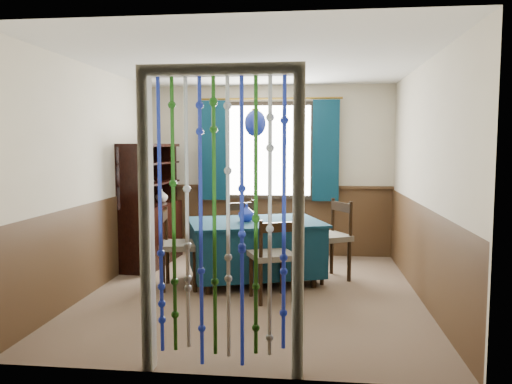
# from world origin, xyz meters

# --- Properties ---
(floor) EXTENTS (4.00, 4.00, 0.00)m
(floor) POSITION_xyz_m (0.00, 0.00, 0.00)
(floor) COLOR brown
(floor) RESTS_ON ground
(ceiling) EXTENTS (4.00, 4.00, 0.00)m
(ceiling) POSITION_xyz_m (0.00, 0.00, 2.50)
(ceiling) COLOR silver
(ceiling) RESTS_ON ground
(wall_back) EXTENTS (3.60, 0.00, 3.60)m
(wall_back) POSITION_xyz_m (0.00, 2.00, 1.25)
(wall_back) COLOR beige
(wall_back) RESTS_ON ground
(wall_front) EXTENTS (3.60, 0.00, 3.60)m
(wall_front) POSITION_xyz_m (0.00, -2.00, 1.25)
(wall_front) COLOR beige
(wall_front) RESTS_ON ground
(wall_left) EXTENTS (0.00, 4.00, 4.00)m
(wall_left) POSITION_xyz_m (-1.80, 0.00, 1.25)
(wall_left) COLOR beige
(wall_left) RESTS_ON ground
(wall_right) EXTENTS (0.00, 4.00, 4.00)m
(wall_right) POSITION_xyz_m (1.80, 0.00, 1.25)
(wall_right) COLOR beige
(wall_right) RESTS_ON ground
(wainscot_back) EXTENTS (3.60, 0.00, 3.60)m
(wainscot_back) POSITION_xyz_m (0.00, 1.99, 0.50)
(wainscot_back) COLOR #412B18
(wainscot_back) RESTS_ON ground
(wainscot_front) EXTENTS (3.60, 0.00, 3.60)m
(wainscot_front) POSITION_xyz_m (0.00, -1.99, 0.50)
(wainscot_front) COLOR #412B18
(wainscot_front) RESTS_ON ground
(wainscot_left) EXTENTS (0.00, 4.00, 4.00)m
(wainscot_left) POSITION_xyz_m (-1.79, 0.00, 0.50)
(wainscot_left) COLOR #412B18
(wainscot_left) RESTS_ON ground
(wainscot_right) EXTENTS (0.00, 4.00, 4.00)m
(wainscot_right) POSITION_xyz_m (1.79, 0.00, 0.50)
(wainscot_right) COLOR #412B18
(wainscot_right) RESTS_ON ground
(window) EXTENTS (1.32, 0.12, 1.42)m
(window) POSITION_xyz_m (0.00, 1.95, 1.55)
(window) COLOR black
(window) RESTS_ON wall_back
(doorway) EXTENTS (1.16, 0.12, 2.18)m
(doorway) POSITION_xyz_m (0.00, -1.94, 1.05)
(doorway) COLOR silver
(doorway) RESTS_ON ground
(dining_table) EXTENTS (1.79, 1.50, 0.74)m
(dining_table) POSITION_xyz_m (-0.03, 0.45, 0.43)
(dining_table) COLOR #0B2A3B
(dining_table) RESTS_ON floor
(chair_near) EXTENTS (0.57, 0.56, 0.88)m
(chair_near) POSITION_xyz_m (0.23, -0.23, 0.47)
(chair_near) COLOR black
(chair_near) RESTS_ON floor
(chair_far) EXTENTS (0.58, 0.57, 0.89)m
(chair_far) POSITION_xyz_m (-0.27, 1.08, 0.47)
(chair_far) COLOR black
(chair_far) RESTS_ON floor
(chair_left) EXTENTS (0.50, 0.51, 0.92)m
(chair_left) POSITION_xyz_m (-0.89, 0.11, 0.49)
(chair_left) COLOR black
(chair_left) RESTS_ON floor
(chair_right) EXTENTS (0.63, 0.64, 0.97)m
(chair_right) POSITION_xyz_m (0.85, 0.70, 0.51)
(chair_right) COLOR black
(chair_right) RESTS_ON floor
(sideboard) EXTENTS (0.54, 1.29, 1.65)m
(sideboard) POSITION_xyz_m (-1.56, 1.20, 0.58)
(sideboard) COLOR black
(sideboard) RESTS_ON floor
(pendant_lamp) EXTENTS (0.25, 0.25, 0.77)m
(pendant_lamp) POSITION_xyz_m (-0.03, 0.45, 1.88)
(pendant_lamp) COLOR olive
(pendant_lamp) RESTS_ON ceiling
(vase_table) EXTENTS (0.19, 0.19, 0.18)m
(vase_table) POSITION_xyz_m (-0.13, 0.42, 0.83)
(vase_table) COLOR #17289E
(vase_table) RESTS_ON dining_table
(bowl_shelf) EXTENTS (0.23, 0.23, 0.05)m
(bowl_shelf) POSITION_xyz_m (-1.50, 0.89, 1.15)
(bowl_shelf) COLOR beige
(bowl_shelf) RESTS_ON sideboard
(vase_sideboard) EXTENTS (0.19, 0.19, 0.20)m
(vase_sideboard) POSITION_xyz_m (-1.50, 1.52, 0.93)
(vase_sideboard) COLOR beige
(vase_sideboard) RESTS_ON sideboard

